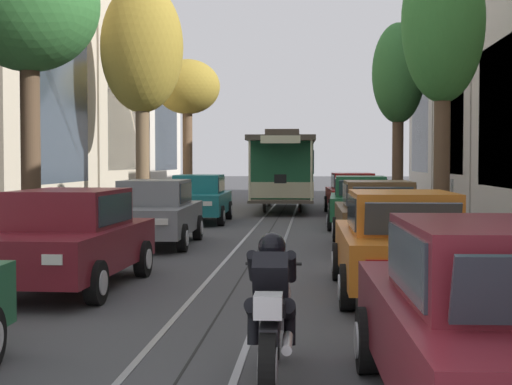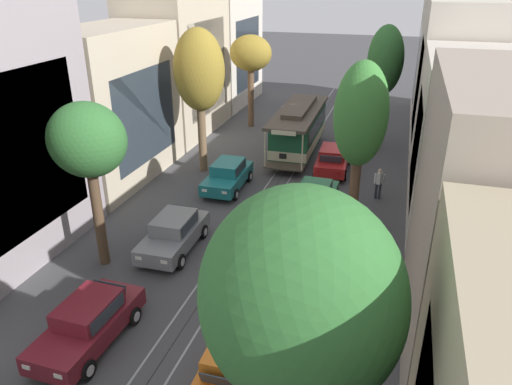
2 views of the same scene
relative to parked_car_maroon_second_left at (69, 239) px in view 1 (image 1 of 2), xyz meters
name	(u,v)px [view 1 (image 1 of 2)]	position (x,y,z in m)	size (l,w,h in m)	color
ground_plane	(270,231)	(2.65, 10.43, -0.80)	(160.00, 160.00, 0.00)	#424244
trolley_track_rails	(275,223)	(2.65, 13.19, -0.79)	(1.14, 55.56, 0.01)	gray
building_facade_left	(11,82)	(-7.06, 15.26, 4.11)	(5.87, 47.26, 10.92)	beige
parked_car_maroon_second_left	(69,239)	(0.00, 0.00, 0.00)	(2.09, 4.40, 1.58)	maroon
parked_car_grey_mid_left	(155,212)	(0.08, 6.29, 0.00)	(2.07, 4.39, 1.58)	slate
parked_car_teal_fourth_left	(199,198)	(0.11, 13.27, 0.00)	(2.05, 4.38, 1.58)	#196B70
parked_car_maroon_near_right	(500,322)	(5.36, -5.98, 0.00)	(2.09, 4.40, 1.58)	maroon
parked_car_orange_second_right	(401,243)	(5.24, -0.23, 0.00)	(2.03, 4.38, 1.58)	orange
parked_car_brown_mid_right	(377,214)	(5.39, 5.96, 0.00)	(2.03, 4.37, 1.58)	brown
parked_car_green_fourth_right	(360,202)	(5.34, 11.66, 0.00)	(2.09, 4.40, 1.58)	#1E6038
parked_car_red_fifth_right	(352,193)	(5.40, 17.59, 0.00)	(2.12, 4.41, 1.58)	red
street_tree_kerb_left_second	(29,9)	(-2.29, 4.44, 4.55)	(3.10, 2.65, 6.92)	#4C3826
street_tree_kerb_left_mid	(142,50)	(-2.28, 15.47, 5.23)	(3.00, 2.63, 8.50)	brown
street_tree_kerb_left_fourth	(187,90)	(-2.27, 25.41, 4.73)	(3.21, 2.67, 7.02)	brown
street_tree_kerb_right_second	(443,26)	(7.44, 9.50, 4.93)	(2.27, 2.24, 8.10)	brown
street_tree_kerb_right_mid	(398,77)	(7.70, 22.99, 5.03)	(2.36, 2.50, 8.24)	brown
cable_car_trolley	(284,170)	(2.65, 20.41, 0.86)	(2.70, 9.16, 3.28)	#1E5B38
motorcycle_with_rider	(272,311)	(3.53, -4.95, -0.15)	(0.56, 1.99, 1.37)	black
pedestrian_on_right_pavement	(445,192)	(8.35, 14.32, 0.18)	(0.55, 0.41, 1.73)	#282D38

